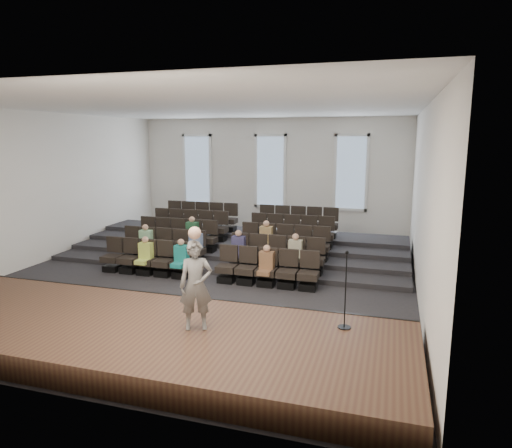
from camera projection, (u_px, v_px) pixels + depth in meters
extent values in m
plane|color=black|center=(212.00, 274.00, 14.08)|extent=(14.00, 14.00, 0.00)
cube|color=white|center=(208.00, 107.00, 13.15)|extent=(12.00, 14.00, 0.02)
cube|color=white|center=(271.00, 175.00, 20.21)|extent=(12.00, 0.04, 5.00)
cube|color=white|center=(35.00, 246.00, 7.01)|extent=(12.00, 0.04, 5.00)
cube|color=white|center=(44.00, 187.00, 15.32)|extent=(0.04, 14.00, 5.00)
cube|color=white|center=(424.00, 202.00, 11.90)|extent=(0.04, 14.00, 5.00)
cube|color=#49311F|center=(115.00, 333.00, 9.23)|extent=(11.80, 3.60, 0.50)
cube|color=black|center=(158.00, 303.00, 10.90)|extent=(11.80, 0.06, 0.52)
cube|color=black|center=(236.00, 254.00, 16.25)|extent=(11.80, 4.80, 0.15)
cube|color=black|center=(241.00, 248.00, 16.73)|extent=(11.80, 3.75, 0.30)
cube|color=black|center=(245.00, 243.00, 17.21)|extent=(11.80, 2.70, 0.45)
cube|color=black|center=(250.00, 238.00, 17.69)|extent=(11.80, 1.65, 0.60)
cube|color=black|center=(112.00, 268.00, 14.38)|extent=(0.47, 0.43, 0.20)
cube|color=black|center=(112.00, 258.00, 14.32)|extent=(0.55, 0.50, 0.19)
cube|color=black|center=(115.00, 244.00, 14.45)|extent=(0.55, 0.08, 0.50)
cube|color=black|center=(129.00, 270.00, 14.21)|extent=(0.47, 0.43, 0.20)
cube|color=black|center=(128.00, 260.00, 14.15)|extent=(0.55, 0.50, 0.19)
cube|color=black|center=(131.00, 246.00, 14.28)|extent=(0.55, 0.08, 0.50)
cube|color=black|center=(146.00, 271.00, 14.04)|extent=(0.47, 0.43, 0.20)
cube|color=black|center=(146.00, 261.00, 13.98)|extent=(0.55, 0.50, 0.19)
cube|color=black|center=(148.00, 247.00, 14.10)|extent=(0.55, 0.08, 0.50)
cube|color=black|center=(164.00, 273.00, 13.87)|extent=(0.47, 0.43, 0.20)
cube|color=black|center=(163.00, 263.00, 13.81)|extent=(0.55, 0.50, 0.19)
cube|color=black|center=(166.00, 248.00, 13.93)|extent=(0.55, 0.08, 0.50)
cube|color=black|center=(181.00, 274.00, 13.70)|extent=(0.47, 0.43, 0.20)
cube|color=black|center=(181.00, 265.00, 13.64)|extent=(0.55, 0.50, 0.19)
cube|color=black|center=(184.00, 250.00, 13.76)|extent=(0.55, 0.08, 0.50)
cube|color=black|center=(227.00, 279.00, 13.29)|extent=(0.47, 0.43, 0.20)
cube|color=black|center=(227.00, 268.00, 13.23)|extent=(0.55, 0.50, 0.19)
cube|color=black|center=(229.00, 253.00, 13.35)|extent=(0.55, 0.08, 0.50)
cube|color=black|center=(246.00, 281.00, 13.12)|extent=(0.47, 0.43, 0.20)
cube|color=black|center=(246.00, 270.00, 13.06)|extent=(0.55, 0.50, 0.19)
cube|color=black|center=(248.00, 255.00, 13.18)|extent=(0.55, 0.08, 0.50)
cube|color=black|center=(266.00, 282.00, 12.95)|extent=(0.47, 0.43, 0.20)
cube|color=black|center=(266.00, 272.00, 12.89)|extent=(0.55, 0.50, 0.19)
cube|color=black|center=(268.00, 256.00, 13.01)|extent=(0.55, 0.08, 0.50)
cube|color=black|center=(287.00, 284.00, 12.78)|extent=(0.47, 0.43, 0.20)
cube|color=black|center=(287.00, 274.00, 12.72)|extent=(0.55, 0.50, 0.19)
cube|color=black|center=(289.00, 258.00, 12.84)|extent=(0.55, 0.08, 0.50)
cube|color=black|center=(308.00, 286.00, 12.60)|extent=(0.47, 0.43, 0.20)
cube|color=black|center=(308.00, 276.00, 12.55)|extent=(0.55, 0.50, 0.19)
cube|color=black|center=(310.00, 259.00, 12.67)|extent=(0.55, 0.08, 0.50)
cube|color=black|center=(130.00, 255.00, 15.34)|extent=(0.47, 0.43, 0.20)
cube|color=black|center=(130.00, 246.00, 15.28)|extent=(0.55, 0.50, 0.19)
cube|color=black|center=(133.00, 233.00, 15.41)|extent=(0.55, 0.08, 0.50)
cube|color=black|center=(146.00, 257.00, 15.17)|extent=(0.47, 0.43, 0.20)
cube|color=black|center=(146.00, 248.00, 15.11)|extent=(0.55, 0.50, 0.19)
cube|color=black|center=(148.00, 234.00, 15.24)|extent=(0.55, 0.08, 0.50)
cube|color=black|center=(162.00, 258.00, 15.00)|extent=(0.47, 0.43, 0.20)
cube|color=black|center=(162.00, 249.00, 14.94)|extent=(0.55, 0.50, 0.19)
cube|color=black|center=(165.00, 235.00, 15.06)|extent=(0.55, 0.08, 0.50)
cube|color=black|center=(179.00, 259.00, 14.83)|extent=(0.47, 0.43, 0.20)
cube|color=black|center=(179.00, 250.00, 14.77)|extent=(0.55, 0.50, 0.19)
cube|color=black|center=(181.00, 236.00, 14.89)|extent=(0.55, 0.08, 0.50)
cube|color=black|center=(196.00, 261.00, 14.66)|extent=(0.47, 0.43, 0.20)
cube|color=black|center=(196.00, 251.00, 14.60)|extent=(0.55, 0.50, 0.19)
cube|color=black|center=(198.00, 238.00, 14.72)|extent=(0.55, 0.08, 0.50)
cube|color=black|center=(238.00, 264.00, 14.25)|extent=(0.47, 0.43, 0.20)
cube|color=black|center=(238.00, 255.00, 14.19)|extent=(0.55, 0.50, 0.19)
cube|color=black|center=(240.00, 240.00, 14.31)|extent=(0.55, 0.08, 0.50)
cube|color=black|center=(257.00, 266.00, 14.08)|extent=(0.47, 0.43, 0.20)
cube|color=black|center=(257.00, 256.00, 14.02)|extent=(0.55, 0.50, 0.19)
cube|color=black|center=(259.00, 242.00, 14.14)|extent=(0.55, 0.08, 0.50)
cube|color=black|center=(276.00, 267.00, 13.91)|extent=(0.47, 0.43, 0.20)
cube|color=black|center=(276.00, 258.00, 13.85)|extent=(0.55, 0.50, 0.19)
cube|color=black|center=(277.00, 243.00, 13.97)|extent=(0.55, 0.08, 0.50)
cube|color=black|center=(295.00, 269.00, 13.74)|extent=(0.47, 0.43, 0.20)
cube|color=black|center=(295.00, 259.00, 13.68)|extent=(0.55, 0.50, 0.19)
cube|color=black|center=(297.00, 244.00, 13.80)|extent=(0.55, 0.08, 0.50)
cube|color=black|center=(315.00, 271.00, 13.56)|extent=(0.47, 0.43, 0.20)
cube|color=black|center=(315.00, 261.00, 13.51)|extent=(0.55, 0.50, 0.19)
cube|color=black|center=(316.00, 246.00, 13.63)|extent=(0.55, 0.08, 0.50)
cube|color=black|center=(146.00, 244.00, 16.30)|extent=(0.47, 0.42, 0.20)
cube|color=black|center=(146.00, 236.00, 16.24)|extent=(0.55, 0.50, 0.19)
cube|color=black|center=(148.00, 223.00, 16.37)|extent=(0.55, 0.08, 0.50)
cube|color=black|center=(161.00, 245.00, 16.13)|extent=(0.47, 0.42, 0.20)
cube|color=black|center=(161.00, 237.00, 16.07)|extent=(0.55, 0.50, 0.19)
cube|color=black|center=(163.00, 224.00, 16.19)|extent=(0.55, 0.08, 0.50)
cube|color=black|center=(177.00, 246.00, 15.96)|extent=(0.47, 0.42, 0.20)
cube|color=black|center=(176.00, 238.00, 15.90)|extent=(0.55, 0.50, 0.19)
cube|color=black|center=(179.00, 225.00, 16.02)|extent=(0.55, 0.08, 0.50)
cube|color=black|center=(192.00, 248.00, 15.79)|extent=(0.47, 0.42, 0.20)
cube|color=black|center=(192.00, 239.00, 15.73)|extent=(0.55, 0.50, 0.19)
cube|color=black|center=(194.00, 226.00, 15.85)|extent=(0.55, 0.08, 0.50)
cube|color=black|center=(208.00, 249.00, 15.62)|extent=(0.47, 0.42, 0.20)
cube|color=black|center=(208.00, 240.00, 15.56)|extent=(0.55, 0.50, 0.19)
cube|color=black|center=(210.00, 227.00, 15.68)|extent=(0.55, 0.08, 0.50)
cube|color=black|center=(249.00, 252.00, 15.21)|extent=(0.47, 0.42, 0.20)
cube|color=black|center=(249.00, 243.00, 15.15)|extent=(0.55, 0.50, 0.19)
cube|color=black|center=(250.00, 229.00, 15.27)|extent=(0.55, 0.08, 0.50)
cube|color=black|center=(266.00, 253.00, 15.04)|extent=(0.47, 0.42, 0.20)
cube|color=black|center=(266.00, 244.00, 14.98)|extent=(0.55, 0.50, 0.19)
cube|color=black|center=(268.00, 231.00, 15.10)|extent=(0.55, 0.08, 0.50)
cube|color=black|center=(284.00, 254.00, 14.87)|extent=(0.47, 0.42, 0.20)
cube|color=black|center=(284.00, 245.00, 14.81)|extent=(0.55, 0.50, 0.19)
cube|color=black|center=(285.00, 232.00, 14.93)|extent=(0.55, 0.08, 0.50)
cube|color=black|center=(302.00, 256.00, 14.70)|extent=(0.47, 0.42, 0.20)
cube|color=black|center=(302.00, 246.00, 14.64)|extent=(0.55, 0.50, 0.19)
cube|color=black|center=(303.00, 233.00, 14.76)|extent=(0.55, 0.08, 0.50)
cube|color=black|center=(320.00, 257.00, 14.52)|extent=(0.47, 0.42, 0.20)
cube|color=black|center=(320.00, 248.00, 14.47)|extent=(0.55, 0.50, 0.19)
cube|color=black|center=(322.00, 234.00, 14.59)|extent=(0.55, 0.08, 0.50)
cube|color=black|center=(160.00, 234.00, 17.26)|extent=(0.47, 0.42, 0.20)
cube|color=black|center=(160.00, 226.00, 17.20)|extent=(0.55, 0.50, 0.19)
cube|color=black|center=(162.00, 215.00, 17.33)|extent=(0.55, 0.08, 0.50)
cube|color=black|center=(175.00, 235.00, 17.09)|extent=(0.47, 0.42, 0.20)
cube|color=black|center=(174.00, 227.00, 17.03)|extent=(0.55, 0.50, 0.19)
cube|color=black|center=(177.00, 215.00, 17.15)|extent=(0.55, 0.08, 0.50)
cube|color=black|center=(189.00, 236.00, 16.92)|extent=(0.47, 0.42, 0.20)
cube|color=black|center=(189.00, 228.00, 16.86)|extent=(0.55, 0.50, 0.19)
cube|color=black|center=(191.00, 216.00, 16.98)|extent=(0.55, 0.08, 0.50)
cube|color=black|center=(204.00, 237.00, 16.75)|extent=(0.47, 0.42, 0.20)
cube|color=black|center=(204.00, 229.00, 16.69)|extent=(0.55, 0.50, 0.19)
cube|color=black|center=(206.00, 217.00, 16.81)|extent=(0.55, 0.08, 0.50)
cube|color=black|center=(219.00, 238.00, 16.58)|extent=(0.47, 0.42, 0.20)
cube|color=black|center=(219.00, 230.00, 16.52)|extent=(0.55, 0.50, 0.19)
cube|color=black|center=(221.00, 218.00, 16.64)|extent=(0.55, 0.08, 0.50)
cube|color=black|center=(258.00, 241.00, 16.17)|extent=(0.47, 0.42, 0.20)
cube|color=black|center=(258.00, 232.00, 16.11)|extent=(0.55, 0.50, 0.19)
cube|color=black|center=(259.00, 220.00, 16.23)|extent=(0.55, 0.08, 0.50)
cube|color=black|center=(274.00, 242.00, 16.00)|extent=(0.47, 0.42, 0.20)
cube|color=black|center=(274.00, 233.00, 15.94)|extent=(0.55, 0.50, 0.19)
cube|color=black|center=(276.00, 221.00, 16.06)|extent=(0.55, 0.08, 0.50)
cube|color=black|center=(291.00, 243.00, 15.83)|extent=(0.47, 0.42, 0.20)
cube|color=black|center=(291.00, 234.00, 15.77)|extent=(0.55, 0.50, 0.19)
cube|color=black|center=(292.00, 222.00, 15.89)|extent=(0.55, 0.08, 0.50)
cube|color=black|center=(308.00, 244.00, 15.65)|extent=(0.47, 0.42, 0.20)
cube|color=black|center=(308.00, 235.00, 15.60)|extent=(0.55, 0.50, 0.19)
cube|color=black|center=(309.00, 222.00, 15.72)|extent=(0.55, 0.08, 0.50)
cube|color=black|center=(325.00, 245.00, 15.48)|extent=(0.47, 0.42, 0.20)
cube|color=black|center=(325.00, 236.00, 15.43)|extent=(0.55, 0.50, 0.19)
cube|color=black|center=(327.00, 223.00, 15.55)|extent=(0.55, 0.08, 0.50)
cube|color=black|center=(173.00, 225.00, 18.22)|extent=(0.47, 0.42, 0.20)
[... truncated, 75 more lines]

